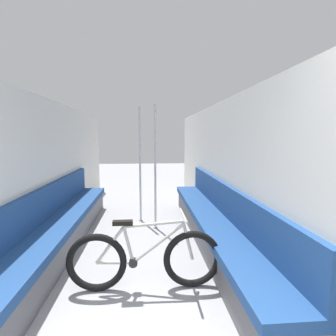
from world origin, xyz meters
The scene contains 7 objects.
wall_left centered at (-1.36, 2.97, 1.07)m, with size 0.10×9.14×2.14m, color silver.
wall_right centered at (1.36, 2.97, 1.07)m, with size 0.10×9.14×2.14m, color silver.
bench_seat_row_left centered at (-1.10, 3.10, 0.29)m, with size 0.49×4.44×0.90m.
bench_seat_row_right centered at (1.10, 3.10, 0.29)m, with size 0.49×4.44×0.90m.
bicycle centered at (0.11, 2.05, 0.32)m, with size 1.60×0.46×0.79m.
grab_pole_near centered at (0.01, 4.31, 1.03)m, with size 0.08×0.08×2.12m.
grab_pole_far centered at (0.28, 3.88, 1.03)m, with size 0.08×0.08×2.12m.
Camera 1 is at (0.13, -0.53, 1.58)m, focal length 28.00 mm.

